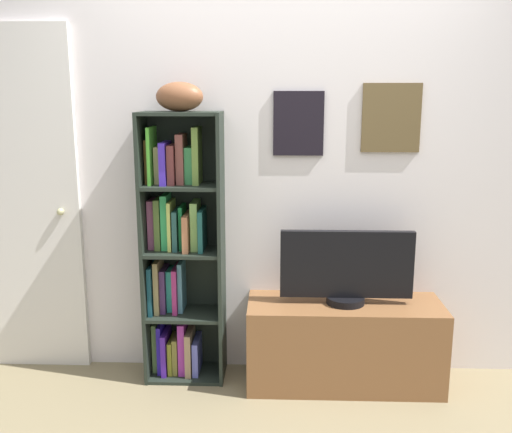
{
  "coord_description": "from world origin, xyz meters",
  "views": [
    {
      "loc": [
        -0.01,
        -2.23,
        1.69
      ],
      "look_at": [
        -0.12,
        0.85,
        1.02
      ],
      "focal_mm": 39.97,
      "sensor_mm": 36.0,
      "label": 1
    }
  ],
  "objects_px": {
    "bookshelf": "(179,252)",
    "door": "(8,203)",
    "football": "(179,97)",
    "tv_stand": "(344,344)",
    "television": "(347,268)"
  },
  "relations": [
    {
      "from": "football",
      "to": "tv_stand",
      "type": "height_order",
      "value": "football"
    },
    {
      "from": "football",
      "to": "television",
      "type": "distance_m",
      "value": 1.34
    },
    {
      "from": "football",
      "to": "tv_stand",
      "type": "xyz_separation_m",
      "value": [
        0.94,
        -0.07,
        -1.42
      ]
    },
    {
      "from": "tv_stand",
      "to": "television",
      "type": "bearing_deg",
      "value": 90.0
    },
    {
      "from": "bookshelf",
      "to": "tv_stand",
      "type": "distance_m",
      "value": 1.11
    },
    {
      "from": "bookshelf",
      "to": "door",
      "type": "relative_size",
      "value": 0.76
    },
    {
      "from": "door",
      "to": "tv_stand",
      "type": "bearing_deg",
      "value": -5.26
    },
    {
      "from": "tv_stand",
      "to": "door",
      "type": "height_order",
      "value": "door"
    },
    {
      "from": "bookshelf",
      "to": "football",
      "type": "distance_m",
      "value": 0.9
    },
    {
      "from": "football",
      "to": "television",
      "type": "xyz_separation_m",
      "value": [
        0.94,
        -0.07,
        -0.95
      ]
    },
    {
      "from": "door",
      "to": "football",
      "type": "bearing_deg",
      "value": -6.28
    },
    {
      "from": "football",
      "to": "door",
      "type": "relative_size",
      "value": 0.13
    },
    {
      "from": "football",
      "to": "bookshelf",
      "type": "bearing_deg",
      "value": 136.82
    },
    {
      "from": "tv_stand",
      "to": "bookshelf",
      "type": "bearing_deg",
      "value": 174.15
    },
    {
      "from": "tv_stand",
      "to": "television",
      "type": "height_order",
      "value": "television"
    }
  ]
}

